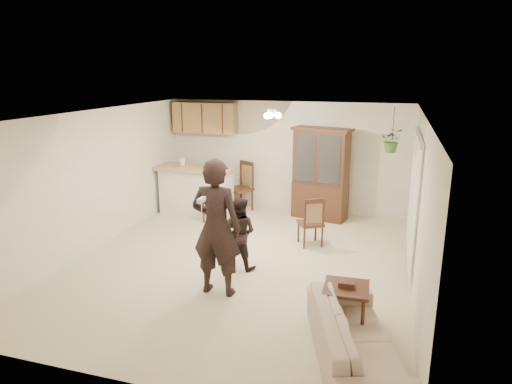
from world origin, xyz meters
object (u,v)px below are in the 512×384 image
(sofa, at_px, (356,333))
(chair_hutch_right, at_px, (310,231))
(adult, at_px, (216,234))
(child, at_px, (239,229))
(chair_hutch_left, at_px, (240,197))
(china_hutch, at_px, (321,174))
(chair_bar, at_px, (214,208))
(side_table, at_px, (345,308))

(sofa, relative_size, chair_hutch_right, 2.00)
(adult, xyz_separation_m, child, (0.02, 0.92, -0.22))
(chair_hutch_left, relative_size, chair_hutch_right, 1.21)
(sofa, height_order, china_hutch, china_hutch)
(chair_bar, bearing_deg, side_table, -60.97)
(china_hutch, relative_size, chair_bar, 1.96)
(adult, height_order, china_hutch, china_hutch)
(adult, xyz_separation_m, chair_hutch_right, (0.96, 2.27, -0.64))
(china_hutch, height_order, chair_bar, china_hutch)
(adult, relative_size, chair_hutch_left, 1.59)
(adult, bearing_deg, side_table, 166.59)
(side_table, relative_size, chair_hutch_right, 0.71)
(child, height_order, chair_hutch_left, child)
(chair_bar, distance_m, chair_hutch_left, 0.92)
(chair_bar, bearing_deg, adult, -79.86)
(chair_hutch_left, bearing_deg, child, -38.74)
(china_hutch, distance_m, chair_hutch_left, 1.98)
(sofa, xyz_separation_m, side_table, (-0.18, 0.63, -0.05))
(sofa, xyz_separation_m, china_hutch, (-1.22, 5.05, 0.62))
(chair_bar, xyz_separation_m, chair_hutch_left, (0.30, 0.87, 0.03))
(adult, height_order, side_table, adult)
(sofa, bearing_deg, adult, 44.00)
(side_table, bearing_deg, china_hutch, 103.19)
(child, distance_m, side_table, 2.38)
(china_hutch, bearing_deg, chair_hutch_left, -167.16)
(chair_hutch_left, distance_m, chair_hutch_right, 2.58)
(sofa, distance_m, chair_bar, 5.40)
(child, distance_m, chair_hutch_left, 3.22)
(adult, bearing_deg, chair_hutch_left, -74.59)
(sofa, height_order, child, child)
(chair_hutch_left, bearing_deg, side_table, -24.29)
(side_table, xyz_separation_m, chair_bar, (-3.20, 3.58, -0.02))
(child, xyz_separation_m, chair_hutch_right, (0.94, 1.35, -0.41))
(child, distance_m, china_hutch, 3.14)
(china_hutch, height_order, chair_hutch_left, china_hutch)
(child, relative_size, chair_hutch_left, 1.19)
(child, height_order, chair_bar, child)
(china_hutch, xyz_separation_m, chair_hutch_right, (0.10, -1.66, -0.72))
(chair_hutch_left, bearing_deg, china_hutch, 31.92)
(child, height_order, chair_hutch_right, child)
(child, bearing_deg, chair_hutch_right, -117.55)
(sofa, xyz_separation_m, chair_hutch_right, (-1.12, 3.40, -0.10))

